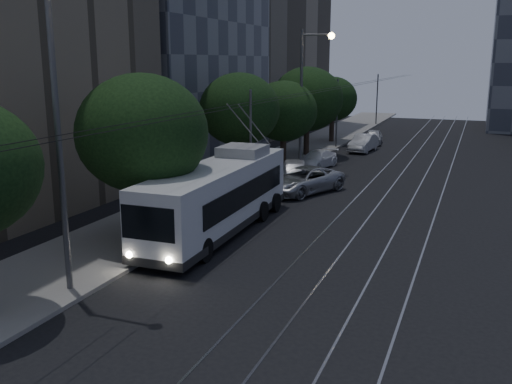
{
  "coord_description": "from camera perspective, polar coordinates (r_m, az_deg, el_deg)",
  "views": [
    {
      "loc": [
        6.48,
        -18.99,
        7.51
      ],
      "look_at": [
        -1.71,
        1.74,
        2.37
      ],
      "focal_mm": 40.0,
      "sensor_mm": 36.0,
      "label": 1
    }
  ],
  "objects": [
    {
      "name": "ground",
      "position": [
        21.43,
        2.57,
        -7.56
      ],
      "size": [
        120.0,
        120.0,
        0.0
      ],
      "primitive_type": "plane",
      "color": "black",
      "rests_on": "ground"
    },
    {
      "name": "car_white_a",
      "position": [
        35.27,
        3.86,
        1.96
      ],
      "size": [
        3.19,
        4.97,
        1.57
      ],
      "primitive_type": "imported",
      "rotation": [
        0.0,
        0.0,
        0.31
      ],
      "color": "#B4B4B9",
      "rests_on": "ground"
    },
    {
      "name": "tram_rails",
      "position": [
        39.91,
        15.46,
        1.67
      ],
      "size": [
        4.52,
        90.0,
        0.02
      ],
      "color": "gray",
      "rests_on": "ground"
    },
    {
      "name": "tree_2",
      "position": [
        34.32,
        -1.66,
        8.24
      ],
      "size": [
        4.82,
        4.82,
        6.87
      ],
      "color": "black",
      "rests_on": "ground"
    },
    {
      "name": "streetlamp_far",
      "position": [
        39.66,
        5.12,
        10.46
      ],
      "size": [
        2.34,
        0.44,
        9.6
      ],
      "color": "#515153",
      "rests_on": "ground"
    },
    {
      "name": "tree_4",
      "position": [
        45.86,
        5.14,
        9.23
      ],
      "size": [
        5.63,
        5.63,
        7.1
      ],
      "color": "black",
      "rests_on": "ground"
    },
    {
      "name": "streetlamp_near",
      "position": [
        18.56,
        -18.44,
        8.98
      ],
      "size": [
        2.58,
        0.44,
        10.74
      ],
      "color": "#515153",
      "rests_on": "ground"
    },
    {
      "name": "tree_5",
      "position": [
        53.81,
        7.66,
        9.2
      ],
      "size": [
        4.51,
        4.51,
        6.12
      ],
      "color": "black",
      "rests_on": "ground"
    },
    {
      "name": "car_white_b",
      "position": [
        41.16,
        6.08,
        3.26
      ],
      "size": [
        2.56,
        4.51,
        1.23
      ],
      "primitive_type": "imported",
      "rotation": [
        0.0,
        0.0,
        -0.2
      ],
      "color": "white",
      "rests_on": "ground"
    },
    {
      "name": "trolleybus",
      "position": [
        25.39,
        -3.7,
        -0.45
      ],
      "size": [
        2.7,
        11.89,
        5.63
      ],
      "rotation": [
        0.0,
        0.0,
        0.02
      ],
      "color": "silver",
      "rests_on": "ground"
    },
    {
      "name": "tree_1",
      "position": [
        24.08,
        -11.31,
        5.77
      ],
      "size": [
        5.47,
        5.47,
        7.07
      ],
      "color": "black",
      "rests_on": "ground"
    },
    {
      "name": "overhead_wires",
      "position": [
        40.84,
        5.21,
        7.25
      ],
      "size": [
        2.23,
        90.0,
        6.0
      ],
      "color": "black",
      "rests_on": "ground"
    },
    {
      "name": "car_white_c",
      "position": [
        49.33,
        10.67,
        4.84
      ],
      "size": [
        1.92,
        4.49,
        1.44
      ],
      "primitive_type": "imported",
      "rotation": [
        0.0,
        0.0,
        -0.09
      ],
      "color": "#B0B1B5",
      "rests_on": "ground"
    },
    {
      "name": "pickup_silver",
      "position": [
        33.22,
        4.75,
        1.18
      ],
      "size": [
        4.44,
        5.9,
        1.49
      ],
      "primitive_type": "imported",
      "rotation": [
        0.0,
        0.0,
        -0.42
      ],
      "color": "#A9ABB1",
      "rests_on": "ground"
    },
    {
      "name": "sidewalk",
      "position": [
        42.09,
        1.81,
        2.79
      ],
      "size": [
        5.0,
        90.0,
        0.15
      ],
      "primitive_type": "cube",
      "color": "gray",
      "rests_on": "ground"
    },
    {
      "name": "tree_3",
      "position": [
        40.43,
        2.78,
        8.07
      ],
      "size": [
        4.71,
        4.71,
        6.2
      ],
      "color": "black",
      "rests_on": "ground"
    },
    {
      "name": "car_white_d",
      "position": [
        54.01,
        11.66,
        5.42
      ],
      "size": [
        1.99,
        4.02,
        1.32
      ],
      "primitive_type": "imported",
      "rotation": [
        0.0,
        0.0,
        0.12
      ],
      "color": "#B1B1B5",
      "rests_on": "ground"
    }
  ]
}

